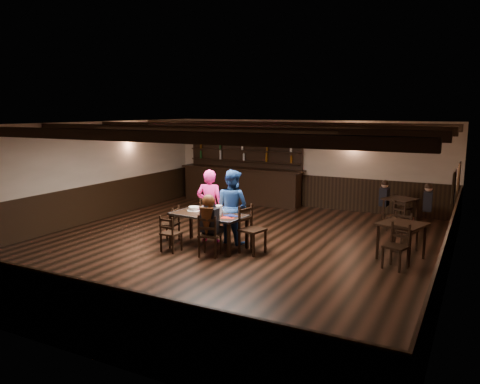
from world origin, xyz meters
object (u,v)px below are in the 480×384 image
at_px(bar_counter, 242,180).
at_px(dining_table, 209,217).
at_px(woman_pink, 210,206).
at_px(cake, 194,209).
at_px(man_blue, 232,206).
at_px(chair_near_left, 169,231).
at_px(chair_near_right, 209,232).

bearing_deg(bar_counter, dining_table, -71.04).
bearing_deg(woman_pink, cake, 33.31).
bearing_deg(woman_pink, bar_counter, -86.60).
bearing_deg(bar_counter, man_blue, -65.62).
bearing_deg(dining_table, cake, 163.70).
relative_size(cake, bar_counter, 0.07).
xyz_separation_m(woman_pink, bar_counter, (-1.49, 4.56, -0.11)).
distance_m(chair_near_left, chair_near_right, 0.93).
relative_size(dining_table, chair_near_left, 2.17).
bearing_deg(woman_pink, man_blue, -177.59).
bearing_deg(dining_table, chair_near_right, -58.86).
bearing_deg(chair_near_left, cake, 83.94).
distance_m(chair_near_right, cake, 1.15).
xyz_separation_m(man_blue, cake, (-0.75, -0.43, -0.05)).
relative_size(dining_table, bar_counter, 0.41).
bearing_deg(cake, dining_table, -16.30).
bearing_deg(man_blue, dining_table, 74.83).
bearing_deg(woman_pink, chair_near_left, 58.53).
relative_size(dining_table, chair_near_right, 1.93).
distance_m(woman_pink, cake, 0.37).
height_order(dining_table, man_blue, man_blue).
bearing_deg(chair_near_left, man_blue, 56.75).
bearing_deg(man_blue, chair_near_left, 68.57).
height_order(dining_table, chair_near_right, chair_near_right).
height_order(woman_pink, bar_counter, bar_counter).
relative_size(man_blue, bar_counter, 0.40).
relative_size(chair_near_right, cake, 2.91).
bearing_deg(cake, man_blue, 29.89).
distance_m(chair_near_left, cake, 0.92).
bearing_deg(chair_near_right, dining_table, 121.14).
bearing_deg(chair_near_left, dining_table, 52.36).
bearing_deg(chair_near_right, bar_counter, 110.42).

